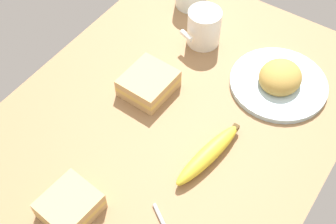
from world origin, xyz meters
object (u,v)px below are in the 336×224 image
sandwich_side (70,206)px  banana (208,154)px  coffee_mug_black (204,27)px  sandwich_main (149,83)px  plate_of_food (279,80)px

sandwich_side → banana: bearing=-31.9°
coffee_mug_black → sandwich_main: coffee_mug_black is taller
coffee_mug_black → sandwich_side: 50.31cm
sandwich_main → banana: bearing=-111.7°
plate_of_food → banana: (-24.59, 2.96, 0.02)cm
sandwich_main → banana: sandwich_main is taller
sandwich_main → sandwich_side: size_ratio=1.08×
sandwich_main → sandwich_side: bearing=-170.4°
banana → sandwich_main: bearing=68.3°
sandwich_side → banana: (22.95, -14.28, -0.54)cm
coffee_mug_black → banana: 32.61cm
sandwich_side → coffee_mug_black: bearing=4.0°
plate_of_food → banana: 24.76cm
plate_of_food → sandwich_side: (-47.54, 17.24, 0.56)cm
plate_of_food → coffee_mug_black: coffee_mug_black is taller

